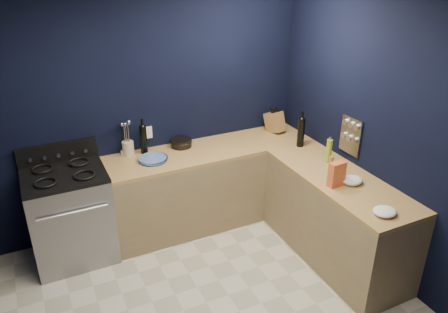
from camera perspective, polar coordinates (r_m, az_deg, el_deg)
wall_back at (r=4.70m, az=-10.15°, el=5.66°), size 3.50×0.02×2.60m
wall_right at (r=4.15m, az=21.52°, el=1.49°), size 0.02×3.50×2.60m
cab_back at (r=4.97m, az=-1.66°, el=-3.87°), size 2.30×0.63×0.86m
top_back at (r=4.76m, az=-1.73°, el=0.85°), size 2.30×0.63×0.04m
cab_right at (r=4.53m, az=14.30°, el=-7.96°), size 0.63×1.67×0.86m
top_right at (r=4.30m, az=14.94°, el=-2.94°), size 0.63×1.67×0.04m
gas_range at (r=4.63m, az=-19.30°, el=-7.46°), size 0.76×0.66×0.92m
oven_door at (r=4.37m, az=-18.69°, el=-9.65°), size 0.59×0.02×0.42m
cooktop at (r=4.40m, az=-20.18°, el=-2.24°), size 0.76×0.66×0.03m
backguard at (r=4.63m, az=-20.84°, el=0.49°), size 0.76×0.06×0.20m
spice_panel at (r=4.54m, az=16.18°, el=2.64°), size 0.02×0.28×0.38m
wall_outlet at (r=4.76m, az=-9.88°, el=3.09°), size 0.09×0.02×0.13m
plate_stack at (r=4.53m, az=-9.27°, el=-0.34°), size 0.33×0.33×0.04m
ramekin at (r=4.72m, az=-12.72°, el=0.51°), size 0.13×0.13×0.04m
utensil_crock at (r=4.68m, az=-12.38°, el=1.07°), size 0.15×0.15×0.15m
wine_bottle_back at (r=4.66m, az=-10.43°, el=2.15°), size 0.10×0.10×0.30m
lemon_basket at (r=4.80m, az=-5.59°, el=1.79°), size 0.28×0.28×0.09m
knife_block at (r=5.19m, az=6.62°, el=4.46°), size 0.19×0.30×0.29m
wine_bottle_right at (r=4.82m, az=9.99°, el=3.08°), size 0.10×0.10×0.32m
oil_bottle at (r=4.52m, az=13.50°, el=0.71°), size 0.07×0.07×0.25m
spice_jar_near at (r=4.48m, az=13.81°, el=-0.61°), size 0.06×0.06×0.10m
spice_jar_far at (r=4.40m, az=14.26°, el=-1.17°), size 0.06×0.06×0.10m
crouton_bag at (r=4.09m, az=14.48°, el=-2.24°), size 0.17×0.09×0.23m
towel_front at (r=4.20m, az=16.37°, el=-2.98°), size 0.21×0.18×0.07m
towel_end at (r=3.82m, az=20.20°, el=-6.74°), size 0.23×0.22×0.06m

